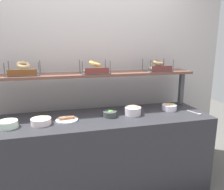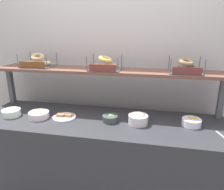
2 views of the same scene
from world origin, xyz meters
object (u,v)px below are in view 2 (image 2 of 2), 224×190
at_px(bowl_scallion_spread, 11,112).
at_px(bagel_basket_sesame, 105,65).
at_px(bowl_egg_salad, 39,114).
at_px(bagel_basket_poppy, 185,68).
at_px(serving_plate_white, 64,117).
at_px(bowl_veggie_mix, 110,118).
at_px(bowl_fruit_salad, 192,122).
at_px(bagel_basket_plain, 38,62).
at_px(bowl_lox_spread, 138,118).

xyz_separation_m(bowl_scallion_spread, bagel_basket_sesame, (0.87, 0.33, 0.43)).
height_order(bowl_egg_salad, bagel_basket_poppy, bagel_basket_poppy).
bearing_deg(serving_plate_white, bowl_veggie_mix, 1.52).
bearing_deg(bowl_fruit_salad, bowl_egg_salad, -175.52).
distance_m(bagel_basket_plain, bagel_basket_poppy, 1.50).
xyz_separation_m(bowl_lox_spread, serving_plate_white, (-0.70, -0.01, -0.04)).
bearing_deg(bagel_basket_plain, serving_plate_white, -37.26).
distance_m(bowl_lox_spread, bagel_basket_plain, 1.22).
xyz_separation_m(bowl_egg_salad, bagel_basket_poppy, (1.34, 0.32, 0.44)).
relative_size(bowl_fruit_salad, bowl_scallion_spread, 0.95).
height_order(bowl_fruit_salad, bagel_basket_sesame, bagel_basket_sesame).
bearing_deg(bagel_basket_plain, bagel_basket_sesame, -2.48).
height_order(serving_plate_white, bagel_basket_sesame, bagel_basket_sesame).
relative_size(bowl_fruit_salad, bagel_basket_plain, 0.50).
distance_m(bowl_fruit_salad, bagel_basket_sesame, 0.96).
xyz_separation_m(bowl_scallion_spread, bowl_egg_salad, (0.29, 0.01, -0.00)).
distance_m(bowl_lox_spread, bagel_basket_poppy, 0.64).
height_order(bowl_lox_spread, bagel_basket_plain, bagel_basket_plain).
bearing_deg(bowl_scallion_spread, bagel_basket_sesame, 20.63).
distance_m(bowl_fruit_salad, bowl_egg_salad, 1.41).
xyz_separation_m(serving_plate_white, bagel_basket_sesame, (0.34, 0.27, 0.46)).
relative_size(bowl_veggie_mix, bagel_basket_plain, 0.43).
bearing_deg(bowl_lox_spread, serving_plate_white, -178.93).
bearing_deg(bowl_egg_salad, bowl_lox_spread, 3.31).
bearing_deg(bowl_lox_spread, bowl_scallion_spread, -176.92).
relative_size(bowl_fruit_salad, bagel_basket_sesame, 0.54).
bearing_deg(bowl_lox_spread, bowl_egg_salad, -176.69).
xyz_separation_m(bowl_veggie_mix, bagel_basket_poppy, (0.65, 0.27, 0.44)).
xyz_separation_m(serving_plate_white, bagel_basket_plain, (-0.40, 0.31, 0.46)).
distance_m(bowl_veggie_mix, serving_plate_white, 0.45).
relative_size(bowl_lox_spread, bagel_basket_sesame, 0.57).
height_order(serving_plate_white, bagel_basket_poppy, bagel_basket_poppy).
bearing_deg(bagel_basket_poppy, bowl_veggie_mix, -157.75).
relative_size(bowl_fruit_salad, serving_plate_white, 0.76).
bearing_deg(bagel_basket_poppy, bowl_lox_spread, -146.09).
distance_m(bowl_fruit_salad, bagel_basket_poppy, 0.49).
height_order(bowl_fruit_salad, bowl_lox_spread, bowl_lox_spread).
height_order(bowl_lox_spread, bagel_basket_sesame, bagel_basket_sesame).
bearing_deg(bagel_basket_sesame, bowl_veggie_mix, -67.41).
relative_size(bowl_veggie_mix, bagel_basket_sesame, 0.46).
height_order(bowl_scallion_spread, bagel_basket_poppy, bagel_basket_poppy).
height_order(bowl_veggie_mix, bagel_basket_sesame, bagel_basket_sesame).
distance_m(bowl_scallion_spread, bagel_basket_plain, 0.58).
xyz_separation_m(bagel_basket_plain, bagel_basket_sesame, (0.74, -0.03, -0.00)).
distance_m(bowl_scallion_spread, bowl_lox_spread, 1.23).
relative_size(bowl_lox_spread, bowl_egg_salad, 0.92).
bearing_deg(bowl_scallion_spread, serving_plate_white, 5.72).
distance_m(bowl_fruit_salad, bowl_scallion_spread, 1.70).
bearing_deg(bowl_fruit_salad, bagel_basket_poppy, 109.07).
bearing_deg(bagel_basket_sesame, bagel_basket_poppy, 0.29).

